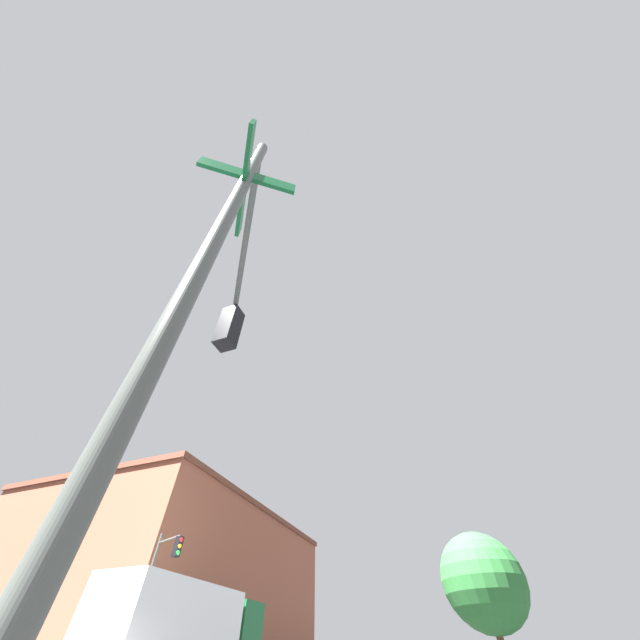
{
  "coord_description": "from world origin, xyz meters",
  "views": [
    {
      "loc": [
        -8.2,
        -7.71,
        1.23
      ],
      "look_at": [
        -6.31,
        -7.01,
        3.46
      ],
      "focal_mm": 17.53,
      "sensor_mm": 36.0,
      "label": 1
    }
  ],
  "objects_px": {
    "traffic_signal_near": "(226,293)",
    "delivery_truck": "(181,638)",
    "traffic_signal_far": "(159,574)",
    "street_tree": "(483,580)"
  },
  "relations": [
    {
      "from": "traffic_signal_far",
      "to": "delivery_truck",
      "type": "bearing_deg",
      "value": -100.78
    },
    {
      "from": "traffic_signal_far",
      "to": "street_tree",
      "type": "height_order",
      "value": "traffic_signal_far"
    },
    {
      "from": "traffic_signal_far",
      "to": "delivery_truck",
      "type": "height_order",
      "value": "traffic_signal_far"
    },
    {
      "from": "delivery_truck",
      "to": "street_tree",
      "type": "distance_m",
      "value": 12.04
    },
    {
      "from": "traffic_signal_near",
      "to": "traffic_signal_far",
      "type": "distance_m",
      "value": 17.62
    },
    {
      "from": "traffic_signal_near",
      "to": "street_tree",
      "type": "xyz_separation_m",
      "value": [
        15.6,
        -2.29,
        -0.62
      ]
    },
    {
      "from": "delivery_truck",
      "to": "street_tree",
      "type": "xyz_separation_m",
      "value": [
        2.92,
        -11.57,
        1.55
      ]
    },
    {
      "from": "traffic_signal_near",
      "to": "delivery_truck",
      "type": "xyz_separation_m",
      "value": [
        12.68,
        9.28,
        -2.17
      ]
    },
    {
      "from": "delivery_truck",
      "to": "traffic_signal_far",
      "type": "bearing_deg",
      "value": 79.22
    },
    {
      "from": "street_tree",
      "to": "traffic_signal_near",
      "type": "bearing_deg",
      "value": 171.64
    }
  ]
}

